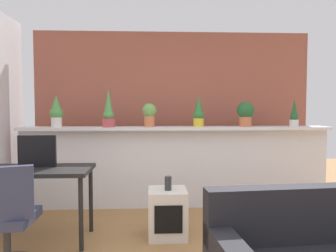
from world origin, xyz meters
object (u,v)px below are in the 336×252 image
object	(u,v)px
potted_plant_2	(149,114)
tv_monitor	(37,151)
potted_plant_1	(109,112)
office_chair	(6,228)
potted_plant_0	(56,111)
vase_on_shelf	(168,183)
potted_plant_3	(199,113)
side_cube_shelf	(168,213)
potted_plant_5	(294,115)
potted_plant_4	(245,113)
desk	(36,177)

from	to	relation	value
potted_plant_2	tv_monitor	size ratio (longest dim) A/B	0.83
potted_plant_1	office_chair	distance (m)	2.02
potted_plant_2	potted_plant_0	bearing A→B (deg)	-179.79
office_chair	vase_on_shelf	size ratio (longest dim) A/B	6.33
potted_plant_3	office_chair	distance (m)	2.66
side_cube_shelf	vase_on_shelf	bearing A→B (deg)	-74.35
potted_plant_5	potted_plant_1	bearing A→B (deg)	-179.65
potted_plant_2	side_cube_shelf	xyz separation A→B (m)	(0.20, -1.02, -1.03)
office_chair	side_cube_shelf	size ratio (longest dim) A/B	1.82
potted_plant_4	desk	bearing A→B (deg)	-156.35
potted_plant_1	potted_plant_5	bearing A→B (deg)	0.35
potted_plant_0	potted_plant_2	world-z (taller)	potted_plant_0
potted_plant_2	potted_plant_3	distance (m)	0.66
potted_plant_0	office_chair	bearing A→B (deg)	-87.34
potted_plant_5	side_cube_shelf	world-z (taller)	potted_plant_5
potted_plant_3	potted_plant_5	distance (m)	1.31
potted_plant_0	potted_plant_3	bearing A→B (deg)	-0.32
potted_plant_4	tv_monitor	bearing A→B (deg)	-158.01
potted_plant_1	side_cube_shelf	bearing A→B (deg)	-52.79
potted_plant_1	office_chair	size ratio (longest dim) A/B	0.56
office_chair	desk	bearing A→B (deg)	88.99
potted_plant_0	potted_plant_2	bearing A→B (deg)	0.21
potted_plant_3	side_cube_shelf	xyz separation A→B (m)	(-0.47, -1.00, -1.04)
potted_plant_0	potted_plant_2	distance (m)	1.23
potted_plant_0	side_cube_shelf	distance (m)	2.05
tv_monitor	potted_plant_3	bearing A→B (deg)	28.54
potted_plant_5	tv_monitor	bearing A→B (deg)	-162.79
tv_monitor	potted_plant_5	bearing A→B (deg)	17.21
tv_monitor	vase_on_shelf	world-z (taller)	tv_monitor
potted_plant_4	side_cube_shelf	xyz separation A→B (m)	(-1.11, -1.01, -1.04)
potted_plant_2	desk	xyz separation A→B (m)	(-1.14, -1.08, -0.61)
side_cube_shelf	potted_plant_5	bearing A→B (deg)	29.06
potted_plant_5	desk	bearing A→B (deg)	-161.41
potted_plant_4	vase_on_shelf	world-z (taller)	potted_plant_4
office_chair	potted_plant_3	bearing A→B (deg)	43.62
potted_plant_1	tv_monitor	distance (m)	1.19
desk	office_chair	xyz separation A→B (m)	(-0.01, -0.66, -0.28)
office_chair	vase_on_shelf	distance (m)	1.54
potted_plant_3	potted_plant_1	bearing A→B (deg)	-178.39
potted_plant_0	potted_plant_1	world-z (taller)	potted_plant_1
potted_plant_0	potted_plant_2	size ratio (longest dim) A/B	1.34
potted_plant_5	vase_on_shelf	size ratio (longest dim) A/B	2.62
potted_plant_0	side_cube_shelf	bearing A→B (deg)	-35.39
tv_monitor	desk	bearing A→B (deg)	-84.17
potted_plant_3	desk	bearing A→B (deg)	-149.42
potted_plant_2	potted_plant_4	world-z (taller)	potted_plant_4
vase_on_shelf	potted_plant_3	bearing A→B (deg)	65.64
potted_plant_5	desk	size ratio (longest dim) A/B	0.34
potted_plant_0	office_chair	world-z (taller)	potted_plant_0
side_cube_shelf	vase_on_shelf	world-z (taller)	vase_on_shelf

